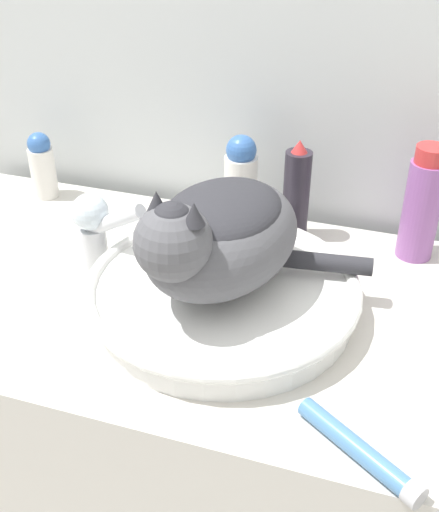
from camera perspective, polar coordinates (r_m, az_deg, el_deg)
name	(u,v)px	position (r m, az deg, el deg)	size (l,w,h in m)	color
wall_back	(269,48)	(1.19, 4.40, 17.97)	(8.00, 0.05, 2.40)	silver
vanity_counter	(209,481)	(1.33, -0.90, -19.40)	(1.16, 0.58, 0.90)	beige
sink_basin	(222,293)	(0.97, 0.24, -3.31)	(0.42, 0.42, 0.05)	white
cat	(219,234)	(0.90, -0.07, 1.99)	(0.34, 0.31, 0.19)	#56565B
faucet	(95,225)	(1.06, -10.98, 2.72)	(0.14, 0.06, 0.14)	silver
mouthwash_bottle	(422,205)	(1.12, 17.57, 4.33)	(0.06, 0.06, 0.20)	#93569E
lotion_bottle_white	(241,183)	(1.16, 1.89, 6.49)	(0.06, 0.06, 0.18)	white
deodorant_stick	(42,165)	(1.33, -15.48, 7.78)	(0.05, 0.05, 0.13)	white
hairspray_can_black	(296,193)	(1.14, 6.84, 5.57)	(0.05, 0.05, 0.19)	#28232D
cream_tube	(360,451)	(0.79, 12.38, -16.55)	(0.16, 0.12, 0.03)	#4C7FB2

